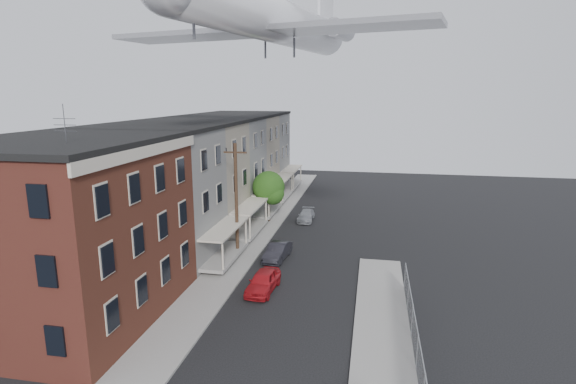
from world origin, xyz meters
name	(u,v)px	position (x,y,z in m)	size (l,w,h in m)	color
sidewalk_left	(258,233)	(-5.50, 24.00, 0.06)	(3.00, 62.00, 0.12)	gray
sidewalk_right	(383,355)	(5.50, 6.00, 0.06)	(3.00, 26.00, 0.12)	gray
curb_left	(273,234)	(-4.05, 24.00, 0.07)	(0.15, 62.00, 0.14)	gray
curb_right	(353,351)	(4.05, 6.00, 0.07)	(0.15, 26.00, 0.14)	gray
corner_building	(68,230)	(-12.00, 7.00, 5.16)	(10.31, 12.30, 12.15)	#3E1413
row_house_a	(150,194)	(-11.96, 16.50, 5.13)	(11.98, 7.00, 10.30)	slate
row_house_b	(187,178)	(-11.96, 23.50, 5.13)	(11.98, 7.00, 10.30)	slate
row_house_c	(214,166)	(-11.96, 30.50, 5.13)	(11.98, 7.00, 10.30)	slate
row_house_d	(234,157)	(-11.96, 37.50, 5.13)	(11.98, 7.00, 10.30)	slate
row_house_e	(249,150)	(-11.96, 44.50, 5.13)	(11.98, 7.00, 10.30)	slate
chainlink_fence	(417,352)	(7.00, 5.00, 1.00)	(0.06, 18.06, 1.90)	gray
utility_pole	(236,199)	(-5.60, 18.00, 4.67)	(1.80, 0.26, 9.00)	black
street_tree	(270,189)	(-5.27, 27.92, 3.45)	(3.22, 3.20, 5.20)	black
car_near	(263,281)	(-2.07, 12.14, 0.67)	(1.59, 3.96, 1.35)	#B5171E
car_mid	(277,252)	(-2.36, 17.95, 0.64)	(1.36, 3.90, 1.28)	black
car_far	(306,216)	(-1.80, 29.21, 0.53)	(1.49, 3.68, 1.07)	gray
airplane	(277,20)	(-2.90, 20.81, 18.07)	(24.96, 28.53, 8.21)	white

